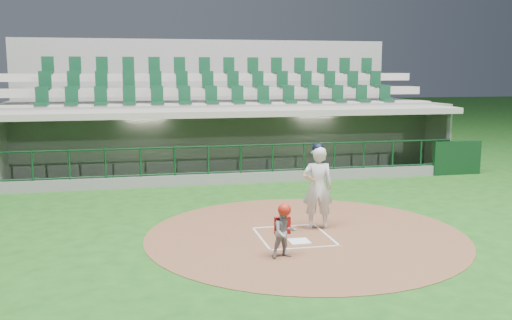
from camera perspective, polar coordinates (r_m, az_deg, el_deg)
The scene contains 8 objects.
ground at distance 13.10m, azimuth 3.45°, elevation -7.33°, with size 120.00×120.00×0.00m, color #184915.
dirt_circle at distance 13.00m, azimuth 4.97°, elevation -7.45°, with size 7.20×7.20×0.01m, color brown.
home_plate at distance 12.45m, azimuth 4.33°, elevation -8.11°, with size 0.43×0.43×0.02m, color white.
batter_box_chalk at distance 12.82m, azimuth 3.81°, elevation -7.62°, with size 1.55×1.80×0.01m.
dugout_structure at distance 20.39m, azimuth -2.54°, elevation 1.32°, with size 16.40×3.70×3.00m.
seating_deck at distance 23.37m, azimuth -3.82°, elevation 3.42°, with size 17.00×6.72×5.15m.
batter at distance 13.29m, azimuth 6.17°, elevation -2.63°, with size 0.93×0.94×2.02m.
catcher at distance 11.30m, azimuth 2.84°, elevation -7.03°, with size 0.55×0.46×1.09m.
Camera 1 is at (-3.45, -12.10, 3.67)m, focal length 40.00 mm.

